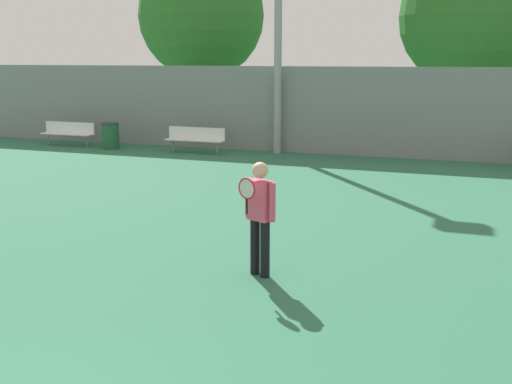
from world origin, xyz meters
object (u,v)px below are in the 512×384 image
trash_bin (110,136)px  tree_dark_dense (202,16)px  bench_courtside_far (196,137)px  tree_green_broad (469,16)px  bench_courtside_near (69,131)px  tennis_player (260,212)px

trash_bin → tree_dark_dense: bearing=85.6°
bench_courtside_far → tree_green_broad: 12.22m
trash_bin → tree_dark_dense: size_ratio=0.12×
bench_courtside_near → tree_dark_dense: bearing=70.2°
bench_courtside_far → trash_bin: trash_bin is taller
tennis_player → trash_bin: (-9.06, 10.21, -0.52)m
trash_bin → tree_green_broad: 14.73m
bench_courtside_near → tree_green_broad: tree_green_broad is taller
bench_courtside_near → tennis_player: bearing=-43.5°
tennis_player → trash_bin: 13.66m
bench_courtside_near → tree_dark_dense: size_ratio=0.27×
tree_dark_dense → bench_courtside_far: bearing=-68.0°
bench_courtside_near → tree_green_broad: (13.50, 7.80, 4.22)m
tree_green_broad → bench_courtside_near: bearing=-150.0°
bench_courtside_far → trash_bin: bearing=-176.9°
bench_courtside_near → tree_green_broad: 16.15m
bench_courtside_near → tree_green_broad: size_ratio=0.28×
bench_courtside_near → tree_dark_dense: 8.34m
tree_green_broad → trash_bin: bearing=-145.6°
tennis_player → tree_green_broad: (2.56, 18.18, 3.78)m
tennis_player → tree_dark_dense: bearing=139.6°
tennis_player → tree_dark_dense: (-8.54, 17.05, 3.96)m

